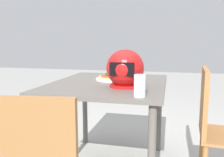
% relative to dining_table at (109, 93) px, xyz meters
% --- Properties ---
extents(dining_table, '(0.89, 1.09, 0.76)m').
position_rel_dining_table_xyz_m(dining_table, '(0.00, 0.00, 0.00)').
color(dining_table, '#5B5651').
rests_on(dining_table, ground).
extents(pizza_plate, '(0.32, 0.32, 0.01)m').
position_rel_dining_table_xyz_m(pizza_plate, '(-0.02, -0.13, 0.10)').
color(pizza_plate, white).
rests_on(pizza_plate, dining_table).
extents(pizza, '(0.28, 0.28, 0.05)m').
position_rel_dining_table_xyz_m(pizza, '(-0.02, -0.13, 0.11)').
color(pizza, tan).
rests_on(pizza, pizza_plate).
extents(motorcycle_helmet, '(0.27, 0.27, 0.27)m').
position_rel_dining_table_xyz_m(motorcycle_helmet, '(-0.16, 0.18, 0.22)').
color(motorcycle_helmet, '#B21414').
rests_on(motorcycle_helmet, dining_table).
extents(drinking_glass, '(0.07, 0.07, 0.13)m').
position_rel_dining_table_xyz_m(drinking_glass, '(-0.31, 0.47, 0.16)').
color(drinking_glass, silver).
rests_on(drinking_glass, dining_table).
extents(chair_side, '(0.43, 0.43, 0.90)m').
position_rel_dining_table_xyz_m(chair_side, '(-0.81, 0.14, -0.16)').
color(chair_side, '#996638').
rests_on(chair_side, ground).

